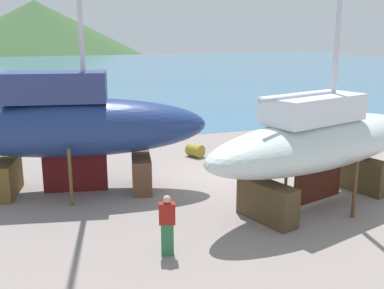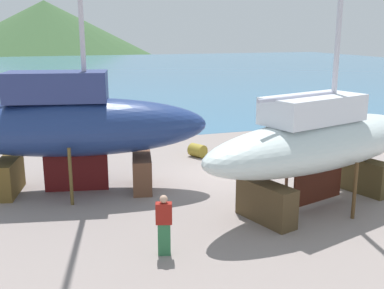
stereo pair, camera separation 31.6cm
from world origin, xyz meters
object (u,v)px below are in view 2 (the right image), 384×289
(sailboat_mid_port, at_px, (320,142))
(barrel_rust_mid, at_px, (198,150))
(worker, at_px, (164,224))
(sailboat_far_slipway, at_px, (72,125))
(barrel_tipped_center, at_px, (264,142))

(sailboat_mid_port, distance_m, barrel_rust_mid, 7.89)
(worker, distance_m, barrel_rust_mid, 10.22)
(sailboat_far_slipway, xyz_separation_m, barrel_tipped_center, (9.81, 3.60, -2.22))
(barrel_tipped_center, bearing_deg, sailboat_mid_port, -104.08)
(sailboat_mid_port, height_order, worker, sailboat_mid_port)
(worker, bearing_deg, barrel_tipped_center, -22.66)
(barrel_rust_mid, xyz_separation_m, barrel_tipped_center, (3.78, 0.41, 0.02))
(barrel_rust_mid, distance_m, barrel_tipped_center, 3.80)
(worker, bearing_deg, barrel_rust_mid, -7.56)
(sailboat_mid_port, xyz_separation_m, barrel_rust_mid, (-1.82, 7.42, -1.97))
(sailboat_mid_port, relative_size, worker, 9.54)
(sailboat_far_slipway, relative_size, worker, 9.00)
(sailboat_far_slipway, distance_m, worker, 6.58)
(sailboat_far_slipway, distance_m, sailboat_mid_port, 8.92)
(sailboat_far_slipway, bearing_deg, barrel_tipped_center, 31.80)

